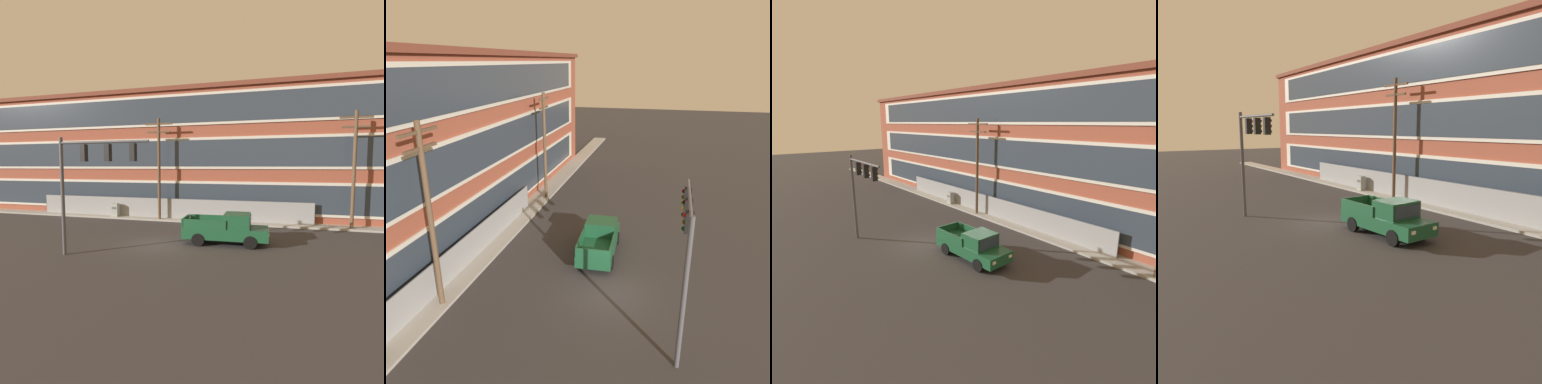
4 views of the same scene
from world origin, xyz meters
The scene contains 8 objects.
ground_plane centered at (0.00, 0.00, 0.00)m, with size 160.00×160.00×0.00m, color #333030.
sidewalk_building_side centered at (0.00, 8.34, 0.08)m, with size 80.00×1.72×0.16m, color #9E9B93.
brick_mill_building centered at (0.18, 14.51, 6.11)m, with size 56.35×11.22×12.20m.
chain_link_fence centered at (-2.88, 8.56, 1.01)m, with size 26.18×0.06×1.98m.
traffic_signal_mast centered at (-2.62, -3.37, 4.71)m, with size 5.26×0.43×6.48m.
pickup_truck_dark_green centered at (4.16, 1.39, 0.94)m, with size 5.43×2.31×1.96m.
utility_pole_near_corner centered at (-3.05, 7.89, 5.07)m, with size 2.54×0.26×9.16m.
electrical_cabinet centered at (-7.61, 8.03, 0.71)m, with size 0.66×0.50×1.41m.
Camera 3 is at (18.14, -10.45, 8.81)m, focal length 28.00 mm.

